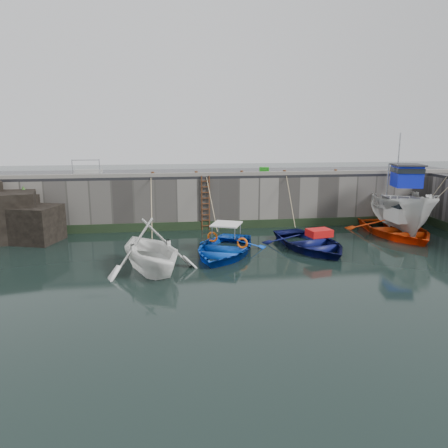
{
  "coord_description": "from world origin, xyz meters",
  "views": [
    {
      "loc": [
        -4.4,
        -15.17,
        5.84
      ],
      "look_at": [
        -1.47,
        5.89,
        1.2
      ],
      "focal_mm": 35.0,
      "sensor_mm": 36.0,
      "label": 1
    }
  ],
  "objects": [
    {
      "name": "bollard_e",
      "position": [
        6.0,
        10.25,
        3.3
      ],
      "size": [
        0.18,
        0.18,
        0.28
      ],
      "primitive_type": "cylinder",
      "color": "#3F1E0F",
      "rests_on": "road_back"
    },
    {
      "name": "bollard_b",
      "position": [
        -2.5,
        10.25,
        3.3
      ],
      "size": [
        0.18,
        0.18,
        0.28
      ],
      "primitive_type": "cylinder",
      "color": "#3F1E0F",
      "rests_on": "road_back"
    },
    {
      "name": "algae_back",
      "position": [
        0.0,
        9.96,
        0.25
      ],
      "size": [
        30.0,
        0.08,
        0.5
      ],
      "primitive_type": "cube",
      "color": "black",
      "rests_on": "ground"
    },
    {
      "name": "boat_far_white",
      "position": [
        9.36,
        8.38,
        1.24
      ],
      "size": [
        4.55,
        8.15,
        5.97
      ],
      "rotation": [
        0.0,
        0.0,
        -0.23
      ],
      "color": "silver",
      "rests_on": "ground"
    },
    {
      "name": "road_back",
      "position": [
        0.0,
        12.5,
        3.08
      ],
      "size": [
        30.0,
        5.0,
        0.16
      ],
      "primitive_type": "cube",
      "color": "black",
      "rests_on": "quay_back"
    },
    {
      "name": "boat_near_white_rope",
      "position": [
        -5.02,
        7.57,
        0.0
      ],
      "size": [
        0.04,
        5.51,
        3.1
      ],
      "primitive_type": null,
      "color": "tan",
      "rests_on": "ground"
    },
    {
      "name": "bollard_d",
      "position": [
        2.8,
        10.25,
        3.3
      ],
      "size": [
        0.18,
        0.18,
        0.28
      ],
      "primitive_type": "cylinder",
      "color": "#3F1E0F",
      "rests_on": "road_back"
    },
    {
      "name": "boat_near_blue_rope",
      "position": [
        -1.64,
        8.58,
        0.0
      ],
      "size": [
        0.04,
        3.85,
        3.1
      ],
      "primitive_type": null,
      "color": "tan",
      "rests_on": "ground"
    },
    {
      "name": "boat_far_orange",
      "position": [
        8.45,
        7.15,
        0.41
      ],
      "size": [
        4.52,
        6.21,
        4.26
      ],
      "rotation": [
        0.0,
        0.0,
        0.03
      ],
      "color": "#FF410D",
      "rests_on": "ground"
    },
    {
      "name": "boat_near_navy",
      "position": [
        2.76,
        5.1,
        0.0
      ],
      "size": [
        4.83,
        6.0,
        1.1
      ],
      "primitive_type": "imported",
      "rotation": [
        0.0,
        0.0,
        0.21
      ],
      "color": "#0B0F45",
      "rests_on": "ground"
    },
    {
      "name": "bollard_a",
      "position": [
        -5.0,
        10.25,
        3.3
      ],
      "size": [
        0.18,
        0.18,
        0.28
      ],
      "primitive_type": "cylinder",
      "color": "#3F1E0F",
      "rests_on": "road_back"
    },
    {
      "name": "fish_crate",
      "position": [
        1.96,
        11.96,
        3.32
      ],
      "size": [
        0.68,
        0.52,
        0.32
      ],
      "primitive_type": "cube",
      "rotation": [
        0.0,
        0.0,
        -0.3
      ],
      "color": "#20941A",
      "rests_on": "road_back"
    },
    {
      "name": "railing",
      "position": [
        -8.75,
        11.25,
        3.36
      ],
      "size": [
        1.6,
        1.05,
        1.0
      ],
      "color": "#A5A8AD",
      "rests_on": "road_back"
    },
    {
      "name": "boat_near_blue",
      "position": [
        -1.64,
        4.67,
        0.0
      ],
      "size": [
        5.44,
        6.25,
        1.08
      ],
      "primitive_type": "imported",
      "rotation": [
        0.0,
        0.0,
        -0.39
      ],
      "color": "#0C40B7",
      "rests_on": "ground"
    },
    {
      "name": "quay_back",
      "position": [
        0.0,
        12.5,
        1.5
      ],
      "size": [
        30.0,
        5.0,
        3.0
      ],
      "primitive_type": "cube",
      "color": "slate",
      "rests_on": "ground"
    },
    {
      "name": "ladder",
      "position": [
        -2.0,
        9.91,
        1.59
      ],
      "size": [
        0.51,
        0.08,
        3.2
      ],
      "color": "#3F1E0F",
      "rests_on": "ground"
    },
    {
      "name": "ground",
      "position": [
        0.0,
        0.0,
        0.0
      ],
      "size": [
        120.0,
        120.0,
        0.0
      ],
      "primitive_type": "plane",
      "color": "black",
      "rests_on": "ground"
    },
    {
      "name": "kerb_back",
      "position": [
        0.0,
        10.15,
        3.26
      ],
      "size": [
        30.0,
        0.3,
        0.2
      ],
      "primitive_type": "cube",
      "color": "slate",
      "rests_on": "road_back"
    },
    {
      "name": "boat_near_navy_rope",
      "position": [
        2.76,
        8.8,
        0.0
      ],
      "size": [
        0.04,
        3.54,
        3.1
      ],
      "primitive_type": null,
      "color": "tan",
      "rests_on": "ground"
    },
    {
      "name": "rock_outcrop",
      "position": [
        -12.92,
        9.11,
        1.26
      ],
      "size": [
        5.85,
        4.24,
        3.41
      ],
      "color": "black",
      "rests_on": "ground"
    },
    {
      "name": "boat_near_white",
      "position": [
        -5.02,
        2.64,
        0.0
      ],
      "size": [
        5.61,
        5.97,
        2.51
      ],
      "primitive_type": "imported",
      "rotation": [
        0.0,
        0.0,
        0.39
      ],
      "color": "white",
      "rests_on": "ground"
    },
    {
      "name": "bollard_c",
      "position": [
        0.2,
        10.25,
        3.3
      ],
      "size": [
        0.18,
        0.18,
        0.28
      ],
      "primitive_type": "cylinder",
      "color": "#3F1E0F",
      "rests_on": "road_back"
    }
  ]
}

